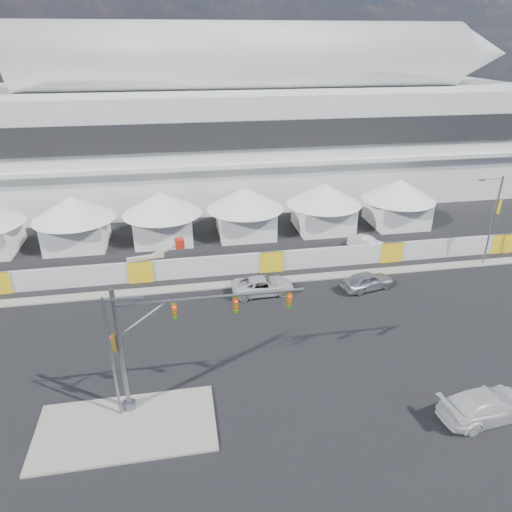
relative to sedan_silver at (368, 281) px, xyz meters
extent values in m
plane|color=black|center=(-13.61, -9.73, -0.80)|extent=(160.00, 160.00, 0.00)
cube|color=gray|center=(-19.61, -12.73, -0.73)|extent=(10.00, 5.00, 0.15)
cube|color=gray|center=(6.39, 2.77, -0.74)|extent=(80.00, 1.20, 0.12)
cube|color=silver|center=(-5.61, 32.27, 6.20)|extent=(80.00, 24.00, 14.00)
cube|color=black|center=(-5.61, 20.12, 9.00)|extent=(68.00, 0.30, 3.20)
cube|color=silver|center=(-5.61, 19.87, 5.50)|extent=(72.00, 0.80, 0.50)
cylinder|color=silver|center=(-5.61, 30.27, 16.98)|extent=(57.60, 8.40, 8.40)
cylinder|color=silver|center=(-3.61, 30.27, 16.56)|extent=(51.60, 6.80, 6.80)
cylinder|color=silver|center=(-1.61, 30.27, 16.14)|extent=(45.60, 5.20, 5.20)
cone|color=silver|center=(27.19, 30.27, 17.20)|extent=(8.00, 7.60, 7.60)
cube|color=white|center=(-26.61, 14.27, 0.70)|extent=(6.00, 6.00, 3.00)
cone|color=white|center=(-26.61, 14.27, 3.40)|extent=(8.40, 8.40, 2.40)
cube|color=white|center=(-17.61, 14.27, 0.70)|extent=(6.00, 6.00, 3.00)
cone|color=white|center=(-17.61, 14.27, 3.40)|extent=(8.40, 8.40, 2.40)
cube|color=white|center=(-8.61, 14.27, 0.70)|extent=(6.00, 6.00, 3.00)
cone|color=white|center=(-8.61, 14.27, 3.40)|extent=(8.40, 8.40, 2.40)
cube|color=white|center=(0.39, 14.27, 0.70)|extent=(6.00, 6.00, 3.00)
cone|color=white|center=(0.39, 14.27, 3.40)|extent=(8.40, 8.40, 2.40)
cube|color=white|center=(9.39, 14.27, 0.70)|extent=(6.00, 6.00, 3.00)
cone|color=white|center=(9.39, 14.27, 3.40)|extent=(8.40, 8.40, 2.40)
cube|color=silver|center=(-7.61, 4.77, 0.20)|extent=(70.00, 0.25, 2.00)
imported|color=#B3B3B8|center=(0.00, 0.00, 0.00)|extent=(2.86, 5.00, 1.60)
imported|color=silver|center=(-9.19, 0.86, -0.06)|extent=(2.63, 5.39, 1.48)
imported|color=silver|center=(0.92, -15.41, 0.04)|extent=(3.00, 6.05, 1.69)
imported|color=silver|center=(3.26, 8.05, -0.16)|extent=(3.67, 3.78, 1.29)
cylinder|color=gray|center=(-19.53, -11.25, 3.38)|extent=(0.27, 0.27, 8.05)
cylinder|color=gray|center=(-19.53, -11.25, -0.45)|extent=(0.78, 0.78, 0.40)
cylinder|color=gray|center=(-14.37, -11.25, 6.39)|extent=(10.33, 0.18, 0.18)
cube|color=#594714|center=(-16.40, -11.25, 5.75)|extent=(0.32, 0.22, 1.05)
cube|color=#594714|center=(-13.05, -11.25, 5.75)|extent=(0.32, 0.22, 1.05)
cube|color=#594714|center=(-9.99, -11.25, 5.75)|extent=(0.32, 0.22, 1.05)
cube|color=#594714|center=(-19.81, -11.25, 4.05)|extent=(0.22, 0.32, 1.05)
cylinder|color=slate|center=(-19.97, -11.68, 3.28)|extent=(0.16, 0.16, 7.86)
cylinder|color=slate|center=(-19.01, -11.68, 7.04)|extent=(1.92, 0.10, 0.10)
cube|color=slate|center=(-18.13, -11.68, 6.95)|extent=(0.52, 0.22, 0.13)
cylinder|color=slate|center=(13.16, 2.77, 3.59)|extent=(0.18, 0.18, 8.79)
cylinder|color=slate|center=(12.08, 2.77, 7.79)|extent=(2.15, 0.12, 0.12)
cube|color=slate|center=(11.10, 2.77, 7.69)|extent=(0.59, 0.24, 0.15)
cube|color=yellow|center=(13.40, 2.77, 5.06)|extent=(0.03, 0.59, 1.37)
cube|color=red|center=(-20.22, 5.90, -0.31)|extent=(3.38, 1.87, 0.98)
cube|color=beige|center=(-19.15, 5.90, 0.98)|extent=(3.40, 0.79, 0.31)
cube|color=beige|center=(-17.19, 5.90, 1.52)|extent=(2.64, 0.64, 1.08)
cube|color=red|center=(-15.94, 5.90, 1.96)|extent=(0.91, 0.91, 0.89)
camera|label=1|loc=(-15.68, -32.78, 19.15)|focal=32.00mm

